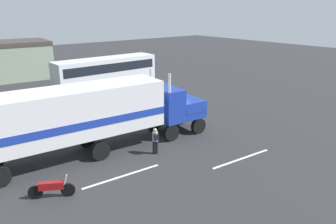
{
  "coord_description": "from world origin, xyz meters",
  "views": [
    {
      "loc": [
        -12.88,
        -16.52,
        8.36
      ],
      "look_at": [
        -0.01,
        -0.36,
        1.6
      ],
      "focal_mm": 34.08,
      "sensor_mm": 36.0,
      "label": 1
    }
  ],
  "objects_px": {
    "parked_bus": "(106,71)",
    "motorcycle": "(52,188)",
    "parked_car": "(33,107)",
    "semi_truck": "(93,113)",
    "person_bystander": "(155,140)"
  },
  "relations": [
    {
      "from": "parked_bus",
      "to": "parked_car",
      "type": "xyz_separation_m",
      "value": [
        -8.9,
        -4.38,
        -1.26
      ]
    },
    {
      "from": "parked_car",
      "to": "semi_truck",
      "type": "bearing_deg",
      "value": -84.76
    },
    {
      "from": "parked_car",
      "to": "motorcycle",
      "type": "bearing_deg",
      "value": -103.29
    },
    {
      "from": "parked_bus",
      "to": "motorcycle",
      "type": "height_order",
      "value": "parked_bus"
    },
    {
      "from": "parked_car",
      "to": "parked_bus",
      "type": "bearing_deg",
      "value": 26.21
    },
    {
      "from": "parked_bus",
      "to": "motorcycle",
      "type": "xyz_separation_m",
      "value": [
        -11.81,
        -16.73,
        -1.58
      ]
    },
    {
      "from": "parked_bus",
      "to": "person_bystander",
      "type": "bearing_deg",
      "value": -108.45
    },
    {
      "from": "semi_truck",
      "to": "parked_car",
      "type": "height_order",
      "value": "semi_truck"
    },
    {
      "from": "motorcycle",
      "to": "parked_car",
      "type": "bearing_deg",
      "value": 76.71
    },
    {
      "from": "person_bystander",
      "to": "motorcycle",
      "type": "distance_m",
      "value": 6.55
    },
    {
      "from": "motorcycle",
      "to": "parked_bus",
      "type": "bearing_deg",
      "value": 54.77
    },
    {
      "from": "parked_bus",
      "to": "parked_car",
      "type": "relative_size",
      "value": 2.38
    },
    {
      "from": "semi_truck",
      "to": "parked_bus",
      "type": "xyz_separation_m",
      "value": [
        8.06,
        13.53,
        -0.46
      ]
    },
    {
      "from": "semi_truck",
      "to": "parked_bus",
      "type": "distance_m",
      "value": 15.75
    },
    {
      "from": "person_bystander",
      "to": "parked_bus",
      "type": "bearing_deg",
      "value": 71.55
    }
  ]
}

